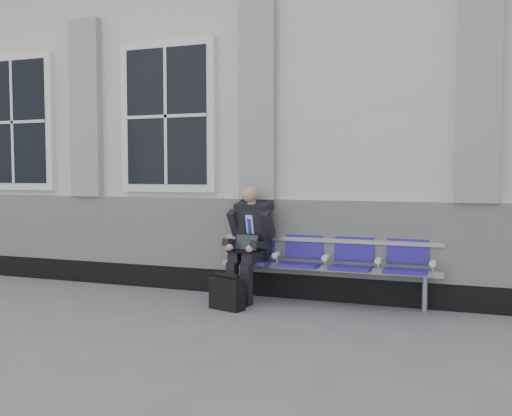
% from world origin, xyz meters
% --- Properties ---
extents(ground, '(70.00, 70.00, 0.00)m').
position_xyz_m(ground, '(0.00, 0.00, 0.00)').
color(ground, slate).
rests_on(ground, ground).
extents(station_building, '(14.40, 4.40, 4.49)m').
position_xyz_m(station_building, '(-0.02, 3.47, 2.22)').
color(station_building, beige).
rests_on(station_building, ground).
extents(bench, '(2.60, 0.47, 0.91)m').
position_xyz_m(bench, '(2.50, 1.32, 0.55)').
color(bench, '#9EA0A3').
rests_on(bench, ground).
extents(businessman, '(0.56, 0.75, 1.37)m').
position_xyz_m(businessman, '(1.59, 1.19, 0.75)').
color(businessman, black).
rests_on(businessman, ground).
extents(briefcase, '(0.43, 0.27, 0.41)m').
position_xyz_m(briefcase, '(1.52, 0.65, 0.19)').
color(briefcase, black).
rests_on(briefcase, ground).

